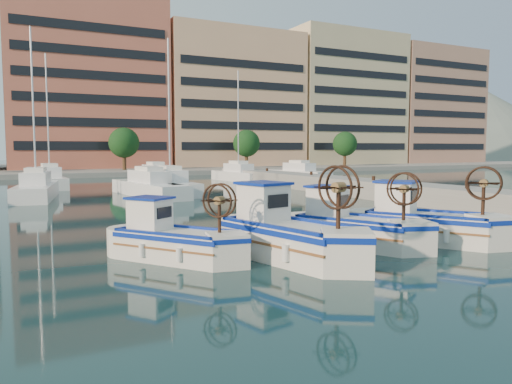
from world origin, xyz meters
name	(u,v)px	position (x,y,z in m)	size (l,w,h in m)	color
ground	(343,250)	(0.00, 0.00, 0.00)	(300.00, 300.00, 0.00)	#16383B
quay	(439,196)	(13.00, 8.00, 0.60)	(3.00, 60.00, 1.20)	gray
waterfront	(141,99)	(9.23, 65.04, 11.10)	(180.00, 40.00, 25.60)	gray
hill_east	(477,158)	(140.00, 110.00, 0.00)	(160.00, 160.00, 50.00)	slate
yacht_marina	(104,184)	(-3.03, 28.16, 0.53)	(41.57, 23.00, 11.50)	white
fishing_boat_a	(174,239)	(-5.59, 1.09, 0.67)	(3.45, 3.95, 2.43)	silver
fishing_boat_b	(287,233)	(-2.41, -0.38, 0.82)	(2.96, 4.92, 2.98)	silver
fishing_boat_c	(352,226)	(0.68, 0.38, 0.74)	(3.37, 4.43, 2.67)	silver
fishing_boat_d	(424,221)	(3.49, -0.21, 0.78)	(3.88, 4.64, 2.83)	silver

